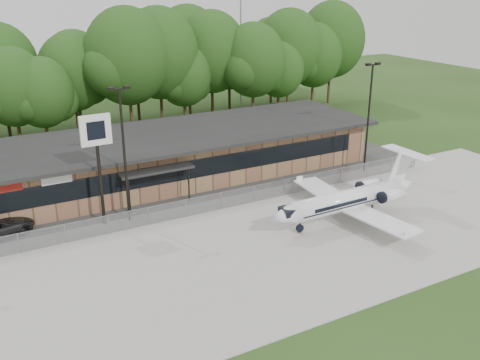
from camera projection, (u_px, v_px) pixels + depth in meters
ground at (313, 315)px, 29.18m from camera, size 160.00×160.00×0.00m
apron at (242, 252)px, 35.72m from camera, size 64.00×18.00×0.08m
parking_lot at (176, 195)px, 45.15m from camera, size 50.00×9.00×0.06m
terminal at (156, 157)px, 48.03m from camera, size 41.00×11.65×4.30m
fence at (198, 206)px, 41.20m from camera, size 46.00×0.04×1.52m
treeline at (98, 69)px, 60.95m from camera, size 72.00×12.00×15.00m
radio_mast at (241, 15)px, 74.03m from camera, size 0.20×0.20×25.00m
light_pole_mid at (124, 145)px, 38.33m from camera, size 1.55×0.30×10.23m
light_pole_right at (369, 110)px, 48.71m from camera, size 1.55×0.30×10.23m
business_jet at (350, 200)px, 40.01m from camera, size 13.82×12.28×4.67m
pole_sign at (97, 142)px, 37.60m from camera, size 2.20×0.33×8.38m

